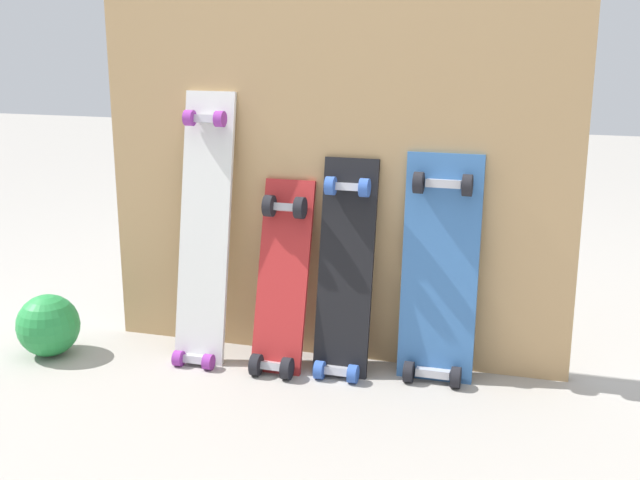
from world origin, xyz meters
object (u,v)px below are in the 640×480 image
at_px(skateboard_white, 204,240).
at_px(skateboard_blue, 439,279).
at_px(skateboard_red, 281,286).
at_px(rubber_ball, 48,325).
at_px(skateboard_black, 345,279).

relative_size(skateboard_white, skateboard_blue, 1.23).
bearing_deg(skateboard_blue, skateboard_red, -173.75).
xyz_separation_m(skateboard_white, rubber_ball, (-0.50, -0.15, -0.29)).
bearing_deg(rubber_ball, skateboard_red, 10.52).
xyz_separation_m(skateboard_black, skateboard_blue, (0.29, 0.03, 0.02)).
relative_size(skateboard_black, rubber_ball, 3.57).
height_order(skateboard_black, rubber_ball, skateboard_black).
bearing_deg(rubber_ball, skateboard_black, 9.65).
height_order(skateboard_white, rubber_ball, skateboard_white).
bearing_deg(skateboard_red, skateboard_blue, 6.25).
height_order(skateboard_white, skateboard_black, skateboard_white).
height_order(skateboard_red, skateboard_blue, skateboard_blue).
relative_size(skateboard_red, skateboard_blue, 0.86).
distance_m(skateboard_white, skateboard_blue, 0.76).
bearing_deg(skateboard_white, skateboard_blue, 3.45).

